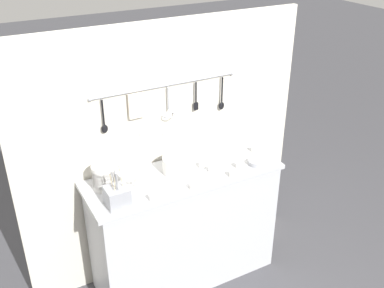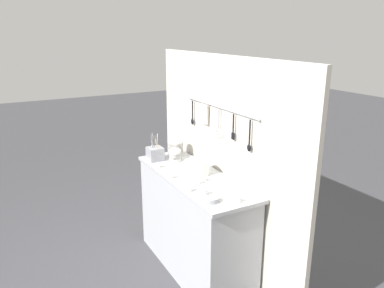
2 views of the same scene
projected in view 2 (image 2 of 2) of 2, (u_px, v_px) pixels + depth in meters
ground_plane at (194, 268)px, 3.49m from camera, size 20.00×20.00×0.00m
counter at (194, 223)px, 3.35m from camera, size 1.39×0.49×0.93m
back_wall at (221, 165)px, 3.33m from camera, size 2.19×0.11×1.93m
bowl_stack_short_front at (176, 148)px, 3.69m from camera, size 0.15×0.15×0.17m
bowl_stack_wide_centre at (175, 155)px, 3.55m from camera, size 0.11×0.11×0.11m
plate_stack at (197, 168)px, 3.23m from camera, size 0.22×0.22×0.11m
steel_mixing_bowl at (212, 199)px, 2.72m from camera, size 0.11×0.11×0.03m
cutlery_caddy at (155, 154)px, 3.58m from camera, size 0.14×0.14×0.27m
cup_edge_near at (205, 192)px, 2.84m from camera, size 0.04×0.04×0.04m
cup_back_left at (159, 165)px, 3.39m from camera, size 0.04×0.04×0.04m
cup_beside_plates at (190, 189)px, 2.89m from camera, size 0.04×0.04×0.04m
cup_by_caddy at (239, 199)px, 2.71m from camera, size 0.04×0.04×0.04m
cup_back_right at (205, 179)px, 3.09m from camera, size 0.04×0.04×0.04m
cup_mid_row at (171, 176)px, 3.15m from camera, size 0.04×0.04×0.04m
cup_edge_far at (198, 182)px, 3.03m from camera, size 0.04×0.04×0.04m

